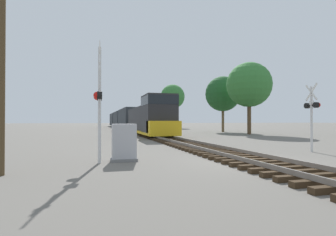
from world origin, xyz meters
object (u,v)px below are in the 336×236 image
at_px(relay_cabinet, 124,143).
at_px(tree_deep_background, 173,97).
at_px(tree_far_right, 249,85).
at_px(utility_pole, 0,46).
at_px(tree_mid_background, 223,94).
at_px(crossing_signal_near, 99,97).
at_px(crossing_signal_far, 312,110).
at_px(freight_train, 125,119).

distance_m(relay_cabinet, tree_deep_background, 51.71).
xyz_separation_m(tree_far_right, tree_deep_background, (-0.62, 30.93, 1.32)).
height_order(utility_pole, tree_mid_background, tree_mid_background).
relative_size(crossing_signal_near, crossing_signal_far, 1.29).
relative_size(utility_pole, tree_deep_background, 0.73).
relative_size(crossing_signal_near, relay_cabinet, 3.09).
distance_m(relay_cabinet, utility_pole, 5.33).
bearing_deg(crossing_signal_far, tree_deep_background, -0.19).
bearing_deg(crossing_signal_near, utility_pole, -60.72).
xyz_separation_m(freight_train, crossing_signal_near, (-5.76, -43.81, 0.60)).
distance_m(freight_train, tree_mid_background, 22.90).
bearing_deg(relay_cabinet, utility_pole, -154.48).
height_order(relay_cabinet, tree_mid_background, tree_mid_background).
bearing_deg(freight_train, utility_pole, -100.79).
distance_m(freight_train, utility_pole, 46.25).
relative_size(relay_cabinet, tree_deep_background, 0.15).
distance_m(crossing_signal_far, tree_far_right, 18.96).
bearing_deg(tree_deep_background, crossing_signal_far, -97.86).
relative_size(crossing_signal_far, tree_mid_background, 0.44).
distance_m(crossing_signal_near, tree_mid_background, 31.17).
height_order(relay_cabinet, tree_far_right, tree_far_right).
relative_size(crossing_signal_far, relay_cabinet, 2.39).
height_order(crossing_signal_near, tree_deep_background, tree_deep_background).
xyz_separation_m(freight_train, crossing_signal_far, (5.15, -43.02, 0.28)).
bearing_deg(crossing_signal_far, tree_mid_background, -9.29).
bearing_deg(utility_pole, crossing_signal_near, 28.81).
relative_size(crossing_signal_near, utility_pole, 0.63).
height_order(relay_cabinet, tree_deep_background, tree_deep_background).
bearing_deg(freight_train, tree_deep_background, 22.96).
relative_size(crossing_signal_far, tree_deep_background, 0.35).
height_order(crossing_signal_far, tree_deep_background, tree_deep_background).
bearing_deg(tree_far_right, utility_pole, -137.26).
height_order(crossing_signal_near, utility_pole, utility_pole).
bearing_deg(relay_cabinet, tree_mid_background, 55.03).
height_order(crossing_signal_far, tree_mid_background, tree_mid_background).
relative_size(freight_train, crossing_signal_far, 17.96).
height_order(tree_far_right, tree_deep_background, tree_deep_background).
height_order(crossing_signal_near, tree_far_right, tree_far_right).
bearing_deg(tree_deep_background, freight_train, -157.04).
relative_size(tree_far_right, tree_mid_background, 1.07).
distance_m(freight_train, tree_deep_background, 13.91).
distance_m(crossing_signal_near, tree_far_right, 25.73).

